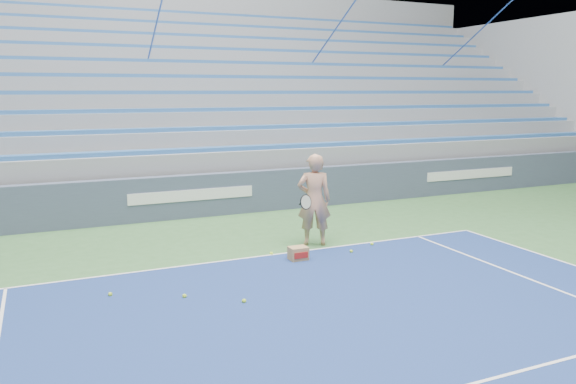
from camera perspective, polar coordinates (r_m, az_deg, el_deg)
name	(u,v)px	position (r m, az deg, el deg)	size (l,w,h in m)	color
sponsor_barrier	(191,196)	(14.55, -9.83, -0.41)	(30.00, 0.32, 1.10)	#3F4960
bleachers	(148,116)	(19.92, -14.06, 7.51)	(31.00, 9.15, 7.30)	gray
tennis_player	(314,200)	(11.70, 2.67, -0.80)	(1.02, 0.96, 1.93)	tan
ball_box	(298,254)	(10.81, 1.05, -6.27)	(0.35, 0.28, 0.26)	#A37F4F
tennis_ball_0	(110,294)	(9.44, -17.61, -9.88)	(0.07, 0.07, 0.07)	#BFF031
tennis_ball_1	(185,296)	(9.09, -10.47, -10.35)	(0.07, 0.07, 0.07)	#BFF031
tennis_ball_2	(372,244)	(11.95, 8.52, -5.25)	(0.07, 0.07, 0.07)	#BFF031
tennis_ball_3	(244,301)	(8.77, -4.49, -10.98)	(0.07, 0.07, 0.07)	#BFF031
tennis_ball_4	(351,251)	(11.37, 6.44, -6.01)	(0.07, 0.07, 0.07)	#BFF031
tennis_ball_5	(271,253)	(11.16, -1.71, -6.25)	(0.07, 0.07, 0.07)	#BFF031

